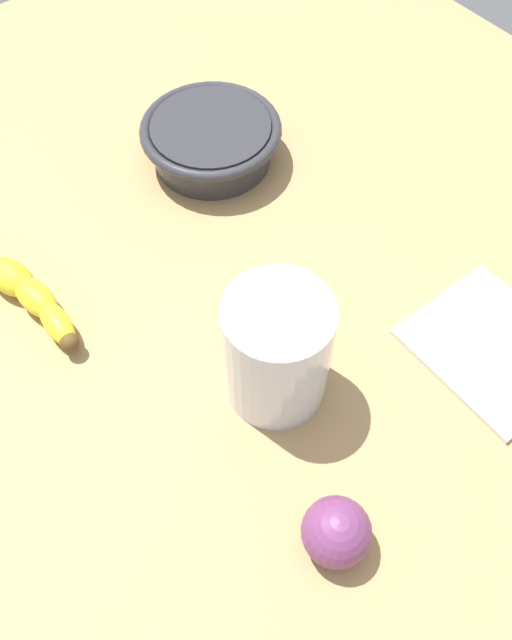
{
  "coord_description": "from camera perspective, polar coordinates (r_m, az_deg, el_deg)",
  "views": [
    {
      "loc": [
        14.71,
        28.43,
        54.77
      ],
      "look_at": [
        -5.29,
        3.24,
        5.0
      ],
      "focal_mm": 36.77,
      "sensor_mm": 36.0,
      "label": 1
    }
  ],
  "objects": [
    {
      "name": "wooden_tabletop",
      "position": [
        0.62,
        -5.69,
        -2.34
      ],
      "size": [
        120.0,
        120.0,
        3.0
      ],
      "primitive_type": "cube",
      "color": "#A38152",
      "rests_on": "ground"
    },
    {
      "name": "plum_fruit",
      "position": [
        0.51,
        7.01,
        -17.83
      ],
      "size": [
        5.3,
        5.3,
        5.3
      ],
      "primitive_type": "sphere",
      "color": "#6B3360",
      "rests_on": "wooden_tabletop"
    },
    {
      "name": "banana",
      "position": [
        0.67,
        -20.94,
        3.17
      ],
      "size": [
        8.46,
        20.38,
        3.26
      ],
      "rotation": [
        0.0,
        0.0,
        5.01
      ],
      "color": "yellow",
      "rests_on": "wooden_tabletop"
    },
    {
      "name": "folded_napkin",
      "position": [
        0.63,
        19.89,
        -2.26
      ],
      "size": [
        12.56,
        13.98,
        0.6
      ],
      "primitive_type": "cube",
      "rotation": [
        0.0,
        0.0,
        -0.01
      ],
      "color": "white",
      "rests_on": "wooden_tabletop"
    },
    {
      "name": "smoothie_glass",
      "position": [
        0.53,
        1.83,
        -2.91
      ],
      "size": [
        8.82,
        8.82,
        11.78
      ],
      "color": "silver",
      "rests_on": "wooden_tabletop"
    },
    {
      "name": "ceramic_bowl",
      "position": [
        0.74,
        -3.9,
        15.46
      ],
      "size": [
        15.3,
        15.3,
        4.73
      ],
      "color": "#2D2D33",
      "rests_on": "wooden_tabletop"
    }
  ]
}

